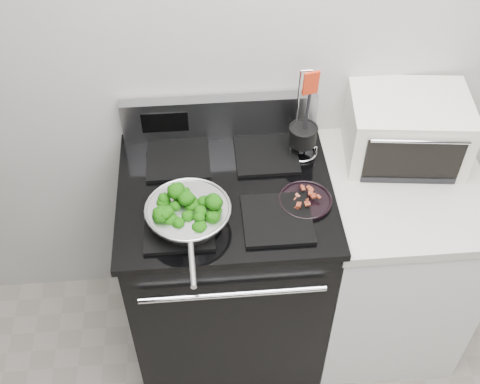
{
  "coord_description": "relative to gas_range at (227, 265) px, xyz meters",
  "views": [
    {
      "loc": [
        -0.37,
        -0.13,
        2.52
      ],
      "look_at": [
        -0.25,
        1.36,
        0.98
      ],
      "focal_mm": 45.0,
      "sensor_mm": 36.0,
      "label": 1
    }
  ],
  "objects": [
    {
      "name": "toaster_oven",
      "position": [
        0.71,
        0.17,
        0.56
      ],
      "size": [
        0.48,
        0.38,
        0.25
      ],
      "rotation": [
        0.0,
        0.0,
        -0.11
      ],
      "color": "white",
      "rests_on": "counter"
    },
    {
      "name": "broccoli_pile",
      "position": [
        -0.14,
        -0.16,
        0.53
      ],
      "size": [
        0.23,
        0.23,
        0.08
      ],
      "primitive_type": null,
      "color": "#093404",
      "rests_on": "skillet"
    },
    {
      "name": "counter",
      "position": [
        0.68,
        -0.0,
        -0.03
      ],
      "size": [
        0.62,
        0.68,
        0.92
      ],
      "color": "white",
      "rests_on": "floor"
    },
    {
      "name": "skillet",
      "position": [
        -0.14,
        -0.16,
        0.51
      ],
      "size": [
        0.3,
        0.47,
        0.06
      ],
      "rotation": [
        0.0,
        0.0,
        0.03
      ],
      "color": "silver",
      "rests_on": "gas_range"
    },
    {
      "name": "back_wall",
      "position": [
        0.3,
        0.34,
        0.86
      ],
      "size": [
        4.0,
        0.02,
        2.7
      ],
      "primitive_type": "cube",
      "color": "silver",
      "rests_on": "ground"
    },
    {
      "name": "bacon_plate",
      "position": [
        0.28,
        -0.09,
        0.48
      ],
      "size": [
        0.19,
        0.19,
        0.04
      ],
      "rotation": [
        0.0,
        0.0,
        0.06
      ],
      "color": "black",
      "rests_on": "gas_range"
    },
    {
      "name": "gas_range",
      "position": [
        0.0,
        0.0,
        0.0
      ],
      "size": [
        0.79,
        0.69,
        1.13
      ],
      "color": "black",
      "rests_on": "floor"
    },
    {
      "name": "utensil_holder",
      "position": [
        0.31,
        0.17,
        0.53
      ],
      "size": [
        0.12,
        0.12,
        0.38
      ],
      "rotation": [
        0.0,
        0.0,
        0.22
      ],
      "color": "silver",
      "rests_on": "gas_range"
    }
  ]
}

